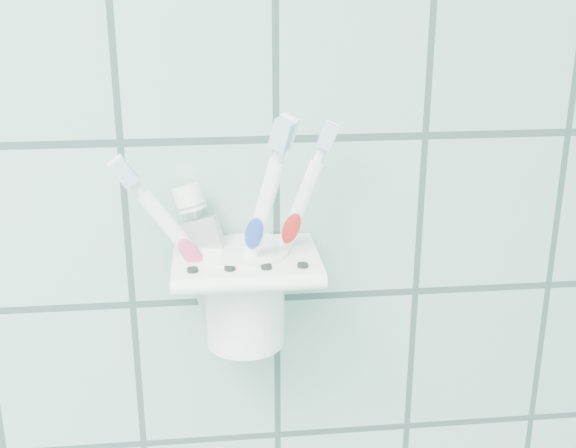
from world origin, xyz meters
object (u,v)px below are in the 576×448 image
at_px(cup, 245,292).
at_px(toothpaste_tube, 228,252).
at_px(toothbrush_orange, 226,215).
at_px(toothbrush_blue, 251,224).
at_px(holder_bracket, 246,263).
at_px(toothbrush_pink, 257,227).

height_order(cup, toothpaste_tube, toothpaste_tube).
bearing_deg(toothbrush_orange, toothpaste_tube, -58.02).
relative_size(cup, toothbrush_blue, 0.45).
bearing_deg(toothpaste_tube, cup, 29.21).
relative_size(holder_bracket, toothbrush_orange, 0.58).
distance_m(cup, toothbrush_pink, 0.06).
bearing_deg(toothbrush_pink, cup, 143.12).
relative_size(cup, toothbrush_orange, 0.42).
distance_m(holder_bracket, cup, 0.03).
height_order(toothbrush_pink, toothbrush_blue, toothbrush_pink).
bearing_deg(toothbrush_orange, holder_bracket, -4.72).
bearing_deg(toothbrush_blue, toothpaste_tube, -137.00).
bearing_deg(toothbrush_pink, toothpaste_tube, 164.89).
bearing_deg(toothbrush_blue, toothbrush_pink, -55.18).
bearing_deg(holder_bracket, cup, 108.47).
xyz_separation_m(toothbrush_blue, toothbrush_orange, (-0.02, 0.00, 0.01)).
relative_size(holder_bracket, toothbrush_blue, 0.63).
distance_m(toothbrush_pink, toothbrush_orange, 0.03).
height_order(toothbrush_pink, toothbrush_orange, toothbrush_orange).
xyz_separation_m(toothbrush_pink, toothbrush_blue, (-0.00, 0.01, -0.00)).
bearing_deg(cup, toothbrush_orange, 152.13).
xyz_separation_m(holder_bracket, toothbrush_pink, (0.01, -0.00, 0.03)).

